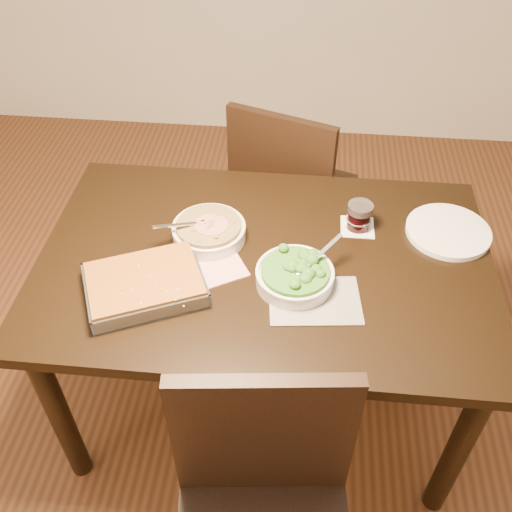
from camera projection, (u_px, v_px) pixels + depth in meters
ground at (263, 393)px, 2.28m from camera, size 4.00×4.00×0.00m
table at (265, 279)px, 1.82m from camera, size 1.40×0.90×0.75m
magazine_a at (193, 267)px, 1.73m from camera, size 0.36×0.33×0.01m
magazine_b at (315, 301)px, 1.63m from camera, size 0.28×0.21×0.00m
coaster at (357, 227)px, 1.86m from camera, size 0.11×0.11×0.00m
stew_bowl at (209, 231)px, 1.80m from camera, size 0.24×0.23×0.09m
broccoli_bowl at (295, 275)px, 1.66m from camera, size 0.23×0.23×0.09m
baking_dish at (145, 285)px, 1.64m from camera, size 0.40×0.36×0.06m
wine_tumbler at (359, 216)px, 1.83m from camera, size 0.08×0.08×0.09m
dinner_plate at (448, 231)px, 1.84m from camera, size 0.27×0.27×0.02m
chair_far at (289, 190)px, 2.40m from camera, size 0.55×0.55×0.92m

